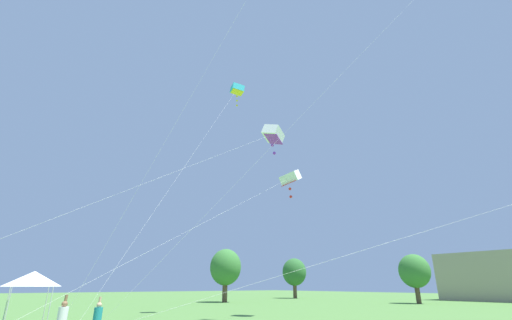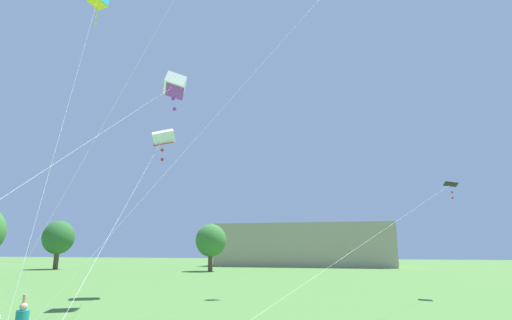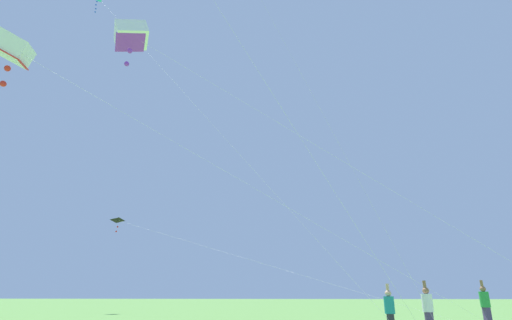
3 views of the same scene
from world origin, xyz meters
name	(u,v)px [view 1 (image 1 of 3)]	position (x,y,z in m)	size (l,w,h in m)	color
tree_far_right	(226,267)	(-23.97, 30.64, 4.75)	(4.87, 4.38, 7.34)	brown
tree_far_left	(294,272)	(-29.60, 49.23, 4.58)	(4.70, 4.23, 7.09)	brown
tree_near_right	(414,271)	(-5.76, 49.51, 4.08)	(4.18, 3.77, 6.31)	brown
festival_tent	(33,279)	(-7.08, 5.60, 2.71)	(2.48, 2.48, 3.20)	#B7B7BC
person_white_shirt	(62,320)	(3.09, 6.14, 0.94)	(0.40, 0.40, 1.94)	#473860
person_teal_shirt	(97,319)	(2.69, 7.66, 0.88)	(0.37, 0.37, 1.81)	#282833
kite_white_box_1	(290,178)	(-0.27, 22.54, 11.03)	(8.48, 21.58, 11.88)	silver
kite_cyan_box_3	(237,90)	(-4.75, 19.74, 21.10)	(8.54, 14.13, 21.58)	silver
kite_white_box_4	(273,135)	(2.23, 18.66, 13.24)	(5.11, 22.71, 14.00)	silver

